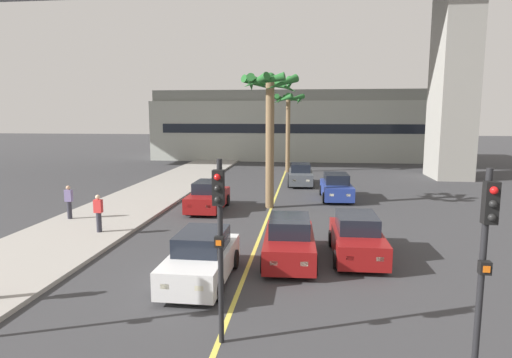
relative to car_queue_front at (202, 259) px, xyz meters
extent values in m
cube|color=#9E9991|center=(-6.74, 5.71, -0.65)|extent=(4.80, 80.00, 0.15)
cube|color=#DBCC4C|center=(1.26, 13.71, -0.72)|extent=(0.14, 56.00, 0.01)
cube|color=gray|center=(14.71, 24.32, 7.26)|extent=(2.80, 4.40, 15.96)
cube|color=#ADB2A8|center=(1.26, 38.56, 2.60)|extent=(31.41, 8.00, 6.63)
cube|color=gray|center=(1.26, 38.56, 6.51)|extent=(30.78, 7.20, 1.20)
cube|color=black|center=(1.26, 34.54, 2.93)|extent=(28.27, 0.04, 1.00)
cube|color=white|center=(0.00, -0.03, -0.14)|extent=(1.75, 4.12, 0.80)
cube|color=black|center=(0.00, 0.12, 0.54)|extent=(1.42, 2.07, 0.60)
cube|color=#F2EDCC|center=(0.44, -2.05, -0.09)|extent=(0.24, 0.08, 0.14)
cube|color=#F2EDCC|center=(-0.49, -2.04, -0.09)|extent=(0.24, 0.08, 0.14)
cylinder|color=black|center=(0.79, -1.31, -0.40)|extent=(0.23, 0.64, 0.64)
cylinder|color=black|center=(-0.82, -1.29, -0.40)|extent=(0.23, 0.64, 0.64)
cylinder|color=black|center=(0.82, 1.23, -0.40)|extent=(0.23, 0.64, 0.64)
cylinder|color=black|center=(-0.79, 1.25, -0.40)|extent=(0.23, 0.64, 0.64)
cube|color=maroon|center=(-2.10, 9.98, -0.14)|extent=(1.71, 4.11, 0.80)
cube|color=black|center=(-2.10, 10.13, 0.54)|extent=(1.40, 2.05, 0.60)
cube|color=#F2EDCC|center=(-1.62, 7.97, -0.09)|extent=(0.24, 0.08, 0.14)
cube|color=#F2EDCC|center=(-2.56, 7.97, -0.09)|extent=(0.24, 0.08, 0.14)
cylinder|color=black|center=(-1.28, 8.71, -0.40)|extent=(0.22, 0.64, 0.64)
cylinder|color=black|center=(-2.90, 8.71, -0.40)|extent=(0.22, 0.64, 0.64)
cylinder|color=black|center=(-1.29, 11.25, -0.40)|extent=(0.22, 0.64, 0.64)
cylinder|color=black|center=(-2.91, 11.25, -0.40)|extent=(0.22, 0.64, 0.64)
cube|color=navy|center=(5.01, 13.93, -0.14)|extent=(1.86, 4.16, 0.80)
cube|color=black|center=(5.00, 14.08, 0.54)|extent=(1.47, 2.10, 0.60)
cube|color=#F2EDCC|center=(5.56, 11.94, -0.09)|extent=(0.24, 0.09, 0.14)
cube|color=#F2EDCC|center=(4.62, 11.90, -0.09)|extent=(0.24, 0.09, 0.14)
cylinder|color=black|center=(5.87, 12.69, -0.40)|extent=(0.25, 0.65, 0.64)
cylinder|color=black|center=(4.25, 12.63, -0.40)|extent=(0.25, 0.65, 0.64)
cylinder|color=black|center=(5.77, 15.23, -0.40)|extent=(0.25, 0.65, 0.64)
cylinder|color=black|center=(4.15, 15.17, -0.40)|extent=(0.25, 0.65, 0.64)
cube|color=#4C5156|center=(2.74, 19.19, -0.14)|extent=(1.85, 4.16, 0.80)
cube|color=black|center=(2.73, 19.34, 0.54)|extent=(1.47, 2.10, 0.60)
cube|color=#F2EDCC|center=(3.28, 17.20, -0.09)|extent=(0.24, 0.09, 0.14)
cube|color=#F2EDCC|center=(2.34, 17.16, -0.09)|extent=(0.24, 0.09, 0.14)
cylinder|color=black|center=(3.59, 17.95, -0.40)|extent=(0.24, 0.65, 0.64)
cylinder|color=black|center=(1.98, 17.89, -0.40)|extent=(0.24, 0.65, 0.64)
cylinder|color=black|center=(3.50, 20.49, -0.40)|extent=(0.24, 0.65, 0.64)
cylinder|color=black|center=(1.88, 20.43, -0.40)|extent=(0.24, 0.65, 0.64)
cube|color=maroon|center=(2.63, 2.16, -0.14)|extent=(1.85, 4.16, 0.80)
cube|color=black|center=(2.62, 2.31, 0.54)|extent=(1.47, 2.10, 0.60)
cube|color=#F2EDCC|center=(3.17, 0.17, -0.09)|extent=(0.24, 0.09, 0.14)
cube|color=#F2EDCC|center=(2.24, 0.14, -0.09)|extent=(0.24, 0.09, 0.14)
cylinder|color=black|center=(3.48, 0.92, -0.40)|extent=(0.24, 0.65, 0.64)
cylinder|color=black|center=(1.87, 0.86, -0.40)|extent=(0.24, 0.65, 0.64)
cylinder|color=black|center=(3.39, 3.46, -0.40)|extent=(0.24, 0.65, 0.64)
cylinder|color=black|center=(1.78, 3.40, -0.40)|extent=(0.24, 0.65, 0.64)
cube|color=maroon|center=(5.04, 2.90, -0.14)|extent=(1.76, 4.13, 0.80)
cube|color=black|center=(5.04, 3.05, 0.54)|extent=(1.42, 2.07, 0.60)
cube|color=#F2EDCC|center=(5.54, 0.89, -0.09)|extent=(0.24, 0.08, 0.14)
cube|color=#F2EDCC|center=(4.61, 0.88, -0.09)|extent=(0.24, 0.08, 0.14)
cylinder|color=black|center=(5.87, 1.64, -0.40)|extent=(0.23, 0.64, 0.64)
cylinder|color=black|center=(4.25, 1.61, -0.40)|extent=(0.23, 0.64, 0.64)
cylinder|color=black|center=(5.83, 4.18, -0.40)|extent=(0.23, 0.64, 0.64)
cylinder|color=black|center=(4.22, 4.15, -0.40)|extent=(0.23, 0.64, 0.64)
cylinder|color=black|center=(1.33, -3.56, 1.38)|extent=(0.12, 0.12, 4.20)
cube|color=black|center=(1.33, -3.70, 2.88)|extent=(0.24, 0.20, 0.76)
sphere|color=red|center=(1.33, -3.80, 3.12)|extent=(0.14, 0.14, 0.14)
sphere|color=black|center=(1.33, -3.80, 2.88)|extent=(0.14, 0.14, 0.14)
sphere|color=black|center=(1.33, -3.80, 2.64)|extent=(0.14, 0.14, 0.14)
cube|color=black|center=(1.33, -3.68, 1.68)|extent=(0.20, 0.16, 0.24)
cube|color=orange|center=(1.33, -3.76, 1.68)|extent=(0.12, 0.03, 0.12)
cylinder|color=black|center=(6.43, -4.58, 1.38)|extent=(0.12, 0.12, 4.20)
cube|color=black|center=(6.43, -4.72, 2.88)|extent=(0.24, 0.20, 0.76)
sphere|color=red|center=(6.43, -4.82, 3.12)|extent=(0.14, 0.14, 0.14)
sphere|color=black|center=(6.43, -4.82, 2.88)|extent=(0.14, 0.14, 0.14)
sphere|color=black|center=(6.43, -4.82, 2.64)|extent=(0.14, 0.14, 0.14)
cube|color=black|center=(6.43, -4.70, 1.68)|extent=(0.20, 0.16, 0.24)
cube|color=orange|center=(6.43, -4.78, 1.68)|extent=(0.12, 0.03, 0.12)
cylinder|color=brown|center=(1.46, 26.38, 2.58)|extent=(0.38, 0.38, 6.60)
sphere|color=#236028|center=(1.46, 26.38, 6.03)|extent=(0.60, 0.60, 0.60)
cone|color=#236028|center=(2.40, 26.25, 5.68)|extent=(0.70, 1.98, 1.08)
cone|color=#236028|center=(1.84, 27.25, 5.80)|extent=(1.97, 1.18, 0.88)
cone|color=#236028|center=(1.01, 27.22, 5.84)|extent=(1.93, 1.30, 0.80)
cone|color=#236028|center=(0.51, 26.38, 5.73)|extent=(0.45, 1.95, 0.99)
cone|color=#236028|center=(1.02, 25.54, 5.73)|extent=(1.93, 1.29, 0.99)
cone|color=#236028|center=(2.05, 25.64, 5.86)|extent=(1.80, 1.56, 0.78)
cylinder|color=brown|center=(1.17, 10.99, 2.74)|extent=(0.47, 0.47, 6.92)
sphere|color=#236028|center=(1.17, 10.99, 6.35)|extent=(0.60, 0.60, 0.60)
cone|color=#236028|center=(2.18, 11.01, 6.02)|extent=(0.47, 2.07, 1.05)
cone|color=#236028|center=(1.87, 11.72, 5.98)|extent=(1.79, 1.74, 1.11)
cone|color=#236028|center=(1.13, 12.01, 6.08)|extent=(2.09, 0.51, 0.94)
cone|color=#236028|center=(0.38, 11.64, 6.11)|extent=(1.66, 1.88, 0.90)
cone|color=#236028|center=(0.16, 10.89, 6.04)|extent=(0.65, 2.10, 1.01)
cone|color=#236028|center=(0.43, 10.29, 6.12)|extent=(1.76, 1.80, 0.87)
cone|color=#236028|center=(1.02, 9.99, 6.14)|extent=(2.12, 0.74, 0.84)
cone|color=#236028|center=(1.83, 10.22, 6.01)|extent=(1.85, 1.68, 1.06)
cylinder|color=#2D2D38|center=(-5.62, 4.55, -0.15)|extent=(0.22, 0.22, 0.85)
cube|color=red|center=(-5.62, 4.55, 0.56)|extent=(0.34, 0.22, 0.56)
sphere|color=beige|center=(-5.62, 4.55, 0.95)|extent=(0.20, 0.20, 0.20)
cylinder|color=#2D2D38|center=(-8.18, 6.67, -0.15)|extent=(0.22, 0.22, 0.85)
cube|color=slate|center=(-8.18, 6.67, 0.56)|extent=(0.34, 0.22, 0.56)
sphere|color=tan|center=(-8.18, 6.67, 0.95)|extent=(0.20, 0.20, 0.20)
camera|label=1|loc=(3.20, -12.65, 4.42)|focal=30.45mm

